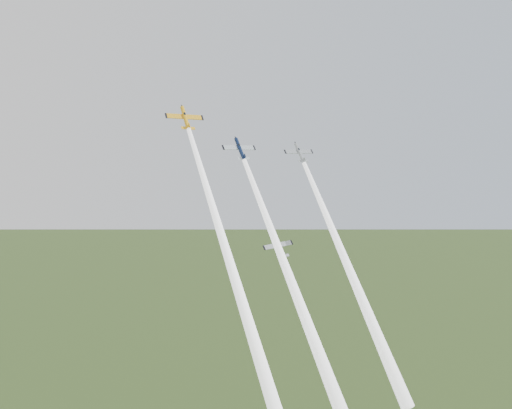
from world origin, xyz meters
name	(u,v)px	position (x,y,z in m)	size (l,w,h in m)	color
plane_yellow	(185,118)	(-11.07, 4.88, 110.33)	(8.53, 8.46, 1.34)	#F7AE15
smoke_trail_yellow	(230,265)	(-14.20, -20.04, 82.27)	(2.48, 2.48, 68.92)	white
plane_navy	(240,149)	(-2.33, -3.31, 103.70)	(7.59, 7.53, 1.19)	#0D1B3D
smoke_trail_navy	(291,282)	(-4.46, -25.39, 78.91)	(2.48, 2.48, 60.14)	white
plane_silver_right	(300,153)	(14.58, -1.39, 103.09)	(7.18, 7.12, 1.12)	#A2A9AF
smoke_trail_silver_right	(350,270)	(11.75, -22.45, 79.35)	(2.48, 2.48, 57.33)	white
plane_silver_low	(279,246)	(4.20, -8.52, 83.10)	(6.89, 6.84, 1.08)	#A9B0B7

